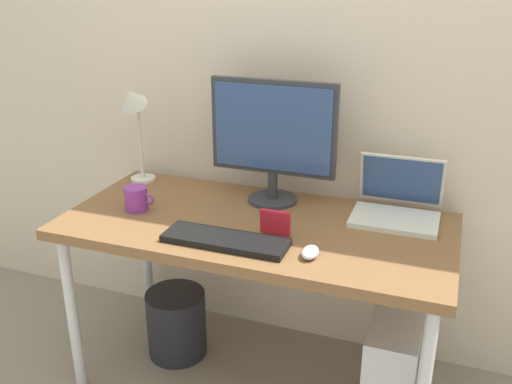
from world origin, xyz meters
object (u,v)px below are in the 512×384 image
(desk, at_px, (256,237))
(computer_tower, at_px, (391,369))
(coffee_mug, at_px, (137,199))
(laptop, at_px, (397,203))
(desk_lamp, at_px, (134,112))
(mouse, at_px, (310,252))
(wastebasket, at_px, (177,323))
(monitor, at_px, (273,135))
(photo_frame, at_px, (275,222))
(keyboard, at_px, (225,240))

(desk, xyz_separation_m, computer_tower, (0.55, -0.01, -0.45))
(desk, relative_size, coffee_mug, 11.68)
(laptop, xyz_separation_m, desk_lamp, (-1.12, -0.02, 0.26))
(mouse, xyz_separation_m, wastebasket, (-0.65, 0.25, -0.59))
(monitor, height_order, computer_tower, monitor)
(computer_tower, bearing_deg, photo_frame, -171.53)
(monitor, bearing_deg, computer_tower, -22.14)
(photo_frame, relative_size, wastebasket, 0.37)
(laptop, distance_m, desk_lamp, 1.15)
(keyboard, relative_size, photo_frame, 4.00)
(desk_lamp, xyz_separation_m, computer_tower, (1.18, -0.23, -0.83))
(laptop, xyz_separation_m, photo_frame, (-0.39, -0.31, -0.01))
(mouse, xyz_separation_m, computer_tower, (0.29, 0.19, -0.53))
(wastebasket, bearing_deg, coffee_mug, -129.39)
(keyboard, height_order, coffee_mug, coffee_mug)
(coffee_mug, height_order, wastebasket, coffee_mug)
(monitor, distance_m, wastebasket, 0.95)
(desk_lamp, height_order, photo_frame, desk_lamp)
(photo_frame, bearing_deg, desk, 141.83)
(laptop, relative_size, computer_tower, 0.76)
(keyboard, distance_m, computer_tower, 0.81)
(desk_lamp, xyz_separation_m, wastebasket, (0.24, -0.17, -0.89))
(desk, relative_size, desk_lamp, 3.25)
(laptop, bearing_deg, wastebasket, -168.19)
(wastebasket, bearing_deg, computer_tower, -3.69)
(photo_frame, height_order, computer_tower, photo_frame)
(coffee_mug, distance_m, wastebasket, 0.64)
(computer_tower, distance_m, wastebasket, 0.94)
(desk_lamp, relative_size, computer_tower, 1.07)
(coffee_mug, bearing_deg, mouse, -10.96)
(laptop, distance_m, photo_frame, 0.50)
(keyboard, distance_m, coffee_mug, 0.46)
(mouse, relative_size, photo_frame, 0.82)
(monitor, relative_size, wastebasket, 1.69)
(coffee_mug, height_order, computer_tower, coffee_mug)
(coffee_mug, bearing_deg, monitor, 29.75)
(desk_lamp, height_order, computer_tower, desk_lamp)
(desk, distance_m, coffee_mug, 0.49)
(mouse, height_order, coffee_mug, coffee_mug)
(keyboard, height_order, mouse, mouse)
(monitor, distance_m, photo_frame, 0.39)
(keyboard, distance_m, mouse, 0.30)
(monitor, xyz_separation_m, coffee_mug, (-0.47, -0.27, -0.23))
(photo_frame, xyz_separation_m, computer_tower, (0.45, 0.07, -0.56))
(keyboard, bearing_deg, coffee_mug, 161.38)
(desk, xyz_separation_m, wastebasket, (-0.39, 0.05, -0.51))
(desk, distance_m, monitor, 0.40)
(monitor, height_order, desk_lamp, monitor)
(desk, relative_size, wastebasket, 4.86)
(laptop, bearing_deg, computer_tower, -76.23)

